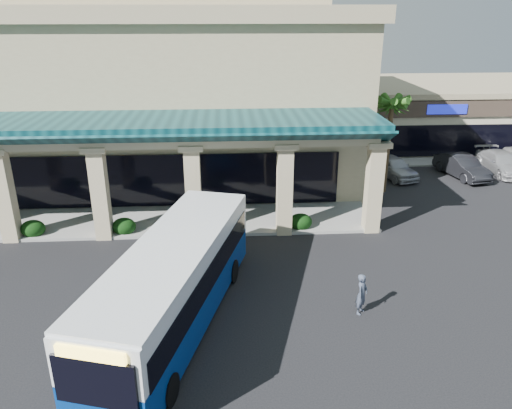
{
  "coord_description": "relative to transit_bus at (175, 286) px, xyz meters",
  "views": [
    {
      "loc": [
        -1.39,
        -17.92,
        10.72
      ],
      "look_at": [
        -0.02,
        3.66,
        2.2
      ],
      "focal_mm": 35.0,
      "sensor_mm": 36.0,
      "label": 1
    }
  ],
  "objects": [
    {
      "name": "ground",
      "position": [
        3.29,
        2.45,
        -1.6
      ],
      "size": [
        110.0,
        110.0,
        0.0
      ],
      "primitive_type": "plane",
      "color": "black"
    },
    {
      "name": "main_building",
      "position": [
        -4.71,
        18.45,
        4.07
      ],
      "size": [
        30.8,
        14.8,
        11.35
      ],
      "primitive_type": null,
      "color": "tan",
      "rests_on": "ground"
    },
    {
      "name": "arcade",
      "position": [
        -4.71,
        9.25,
        1.25
      ],
      "size": [
        30.0,
        6.2,
        5.7
      ],
      "primitive_type": null,
      "color": "#093238",
      "rests_on": "ground"
    },
    {
      "name": "strip_mall",
      "position": [
        21.29,
        26.45,
        0.85
      ],
      "size": [
        22.5,
        12.5,
        4.9
      ],
      "primitive_type": null,
      "color": "beige",
      "rests_on": "ground"
    },
    {
      "name": "palm_0",
      "position": [
        11.79,
        13.45,
        1.7
      ],
      "size": [
        2.4,
        2.4,
        6.6
      ],
      "primitive_type": null,
      "color": "#275917",
      "rests_on": "ground"
    },
    {
      "name": "palm_1",
      "position": [
        12.79,
        16.45,
        1.3
      ],
      "size": [
        2.4,
        2.4,
        5.8
      ],
      "primitive_type": null,
      "color": "#275917",
      "rests_on": "ground"
    },
    {
      "name": "broadleaf_tree",
      "position": [
        10.79,
        21.45,
        0.8
      ],
      "size": [
        2.6,
        2.6,
        4.81
      ],
      "primitive_type": null,
      "color": "black",
      "rests_on": "ground"
    },
    {
      "name": "transit_bus",
      "position": [
        0.0,
        0.0,
        0.0
      ],
      "size": [
        5.72,
        11.75,
        3.2
      ],
      "primitive_type": null,
      "rotation": [
        0.0,
        0.0,
        -0.28
      ],
      "color": "navy",
      "rests_on": "ground"
    },
    {
      "name": "pedestrian",
      "position": [
        6.85,
        0.3,
        -0.79
      ],
      "size": [
        0.66,
        0.7,
        1.61
      ],
      "primitive_type": "imported",
      "rotation": [
        0.0,
        0.0,
        0.95
      ],
      "color": "#3F485B",
      "rests_on": "ground"
    },
    {
      "name": "car_silver",
      "position": [
        13.24,
        16.23,
        -0.88
      ],
      "size": [
        2.84,
        4.56,
        1.45
      ],
      "primitive_type": "imported",
      "rotation": [
        0.0,
        0.0,
        0.29
      ],
      "color": "#B1B1B8",
      "rests_on": "ground"
    },
    {
      "name": "car_white",
      "position": [
        17.89,
        15.95,
        -0.85
      ],
      "size": [
        2.46,
        4.75,
        1.49
      ],
      "primitive_type": "imported",
      "rotation": [
        0.0,
        0.0,
        0.2
      ],
      "color": "black",
      "rests_on": "ground"
    },
    {
      "name": "car_red",
      "position": [
        21.07,
        16.69,
        -0.89
      ],
      "size": [
        2.03,
        4.94,
        1.43
      ],
      "primitive_type": "imported",
      "rotation": [
        0.0,
        0.0,
        0.01
      ],
      "color": "#ABABAD",
      "rests_on": "ground"
    }
  ]
}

